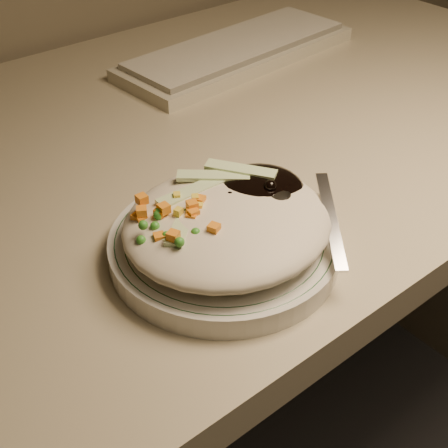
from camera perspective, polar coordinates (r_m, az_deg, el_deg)
desk at (r=0.87m, az=-5.71°, el=-4.26°), size 1.40×0.70×0.74m
plate at (r=0.57m, az=0.00°, el=-2.07°), size 0.21×0.21×0.02m
plate_rim at (r=0.57m, az=0.00°, el=-1.29°), size 0.20×0.20×0.00m
meal at (r=0.56m, az=0.39°, el=0.59°), size 0.21×0.19×0.05m
keyboard at (r=0.98m, az=1.26°, el=15.52°), size 0.39×0.16×0.03m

